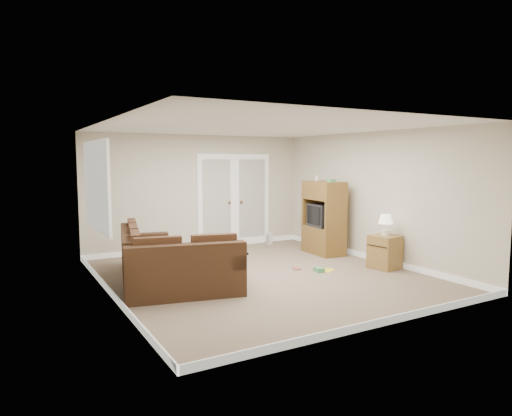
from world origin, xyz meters
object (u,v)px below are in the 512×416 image
coffee_table (214,260)px  side_cabinet (385,249)px  sectional_sofa (163,265)px  tv_armoire (324,217)px

coffee_table → side_cabinet: (2.86, -1.12, 0.11)m
sectional_sofa → side_cabinet: (3.84, -0.93, 0.04)m
sectional_sofa → side_cabinet: bearing=-1.3°
coffee_table → side_cabinet: bearing=-18.5°
tv_armoire → side_cabinet: (0.14, -1.61, -0.41)m
sectional_sofa → tv_armoire: 3.79m
tv_armoire → sectional_sofa: bearing=-165.3°
sectional_sofa → tv_armoire: tv_armoire is taller
coffee_table → side_cabinet: side_cabinet is taller
coffee_table → tv_armoire: size_ratio=0.69×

